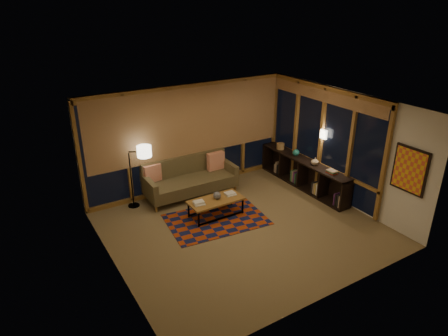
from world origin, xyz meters
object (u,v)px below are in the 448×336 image
coffee_table (216,208)px  bookshelf (303,173)px  sofa (190,178)px  floor_lamp (131,177)px

coffee_table → bookshelf: 2.72m
coffee_table → bookshelf: bearing=2.8°
sofa → bookshelf: 2.94m
sofa → floor_lamp: size_ratio=1.49×
sofa → bookshelf: bearing=-21.0°
coffee_table → bookshelf: bookshelf is taller
sofa → coffee_table: 1.25m
floor_lamp → coffee_table: bearing=-19.0°
coffee_table → floor_lamp: (-1.45, 1.42, 0.55)m
coffee_table → floor_lamp: bearing=135.5°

